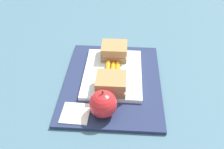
{
  "coord_description": "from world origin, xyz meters",
  "views": [
    {
      "loc": [
        0.56,
        0.03,
        0.49
      ],
      "look_at": [
        0.01,
        0.0,
        0.04
      ],
      "focal_mm": 40.46,
      "sensor_mm": 36.0,
      "label": 1
    }
  ],
  "objects": [
    {
      "name": "carrot_sticks_bundle",
      "position": [
        -0.02,
        -0.0,
        0.03
      ],
      "size": [
        0.08,
        0.04,
        0.02
      ],
      "color": "orange",
      "rests_on": "food_tray"
    },
    {
      "name": "food_tray",
      "position": [
        -0.03,
        0.0,
        0.02
      ],
      "size": [
        0.23,
        0.17,
        0.01
      ],
      "primitive_type": "cube",
      "color": "white",
      "rests_on": "lunchbag_mat"
    },
    {
      "name": "lunchbag_mat",
      "position": [
        0.0,
        0.0,
        0.01
      ],
      "size": [
        0.36,
        0.28,
        0.01
      ],
      "primitive_type": "cube",
      "color": "navy",
      "rests_on": "ground_plane"
    },
    {
      "name": "sandwich_half_right",
      "position": [
        0.05,
        0.0,
        0.04
      ],
      "size": [
        0.07,
        0.08,
        0.04
      ],
      "color": "#9E7A4C",
      "rests_on": "food_tray"
    },
    {
      "name": "sandwich_half_left",
      "position": [
        -0.1,
        0.0,
        0.04
      ],
      "size": [
        0.07,
        0.08,
        0.04
      ],
      "color": "#9E7A4C",
      "rests_on": "food_tray"
    },
    {
      "name": "ground_plane",
      "position": [
        0.0,
        0.0,
        0.0
      ],
      "size": [
        2.4,
        2.4,
        0.0
      ],
      "primitive_type": "plane",
      "color": "#42667A"
    },
    {
      "name": "apple",
      "position": [
        0.13,
        -0.01,
        0.05
      ],
      "size": [
        0.07,
        0.07,
        0.08
      ],
      "color": "red",
      "rests_on": "lunchbag_mat"
    },
    {
      "name": "paper_napkin",
      "position": [
        0.14,
        -0.08,
        0.01
      ],
      "size": [
        0.07,
        0.07,
        0.0
      ],
      "primitive_type": "cube",
      "rotation": [
        0.0,
        0.0,
        -0.04
      ],
      "color": "white",
      "rests_on": "lunchbag_mat"
    }
  ]
}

